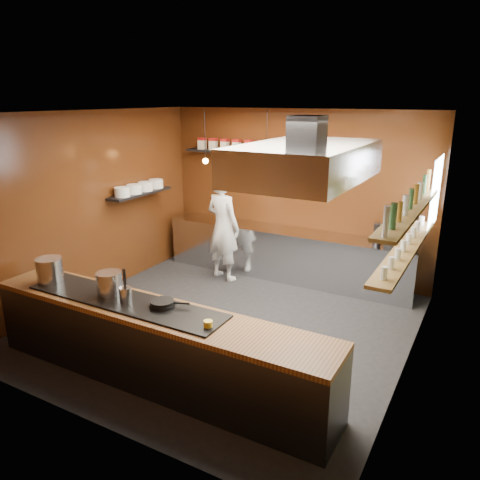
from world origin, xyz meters
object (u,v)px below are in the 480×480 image
Objects in this scene: extractor_hood at (306,162)px; chef at (223,227)px; espresso_machine at (403,233)px; stockpot_small at (109,284)px; stockpot_large at (50,270)px.

extractor_hood reaches higher than chef.
chef is (-2.96, -0.64, -0.15)m from espresso_machine.
chef is (-0.33, 3.15, -0.11)m from stockpot_small.
stockpot_large is 5.26m from espresso_machine.
espresso_machine is (3.58, 3.85, 0.02)m from stockpot_large.
chef reaches higher than stockpot_small.
espresso_machine reaches higher than stockpot_small.
espresso_machine is (2.63, 3.79, 0.04)m from stockpot_small.
extractor_hood reaches higher than espresso_machine.
espresso_machine reaches higher than stockpot_large.
extractor_hood is at bearing 151.93° from chef.
chef reaches higher than espresso_machine.
chef is at bearing 138.99° from extractor_hood.
stockpot_small is (-1.95, -1.17, -1.42)m from extractor_hood.
stockpot_large is at bearing -125.67° from espresso_machine.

